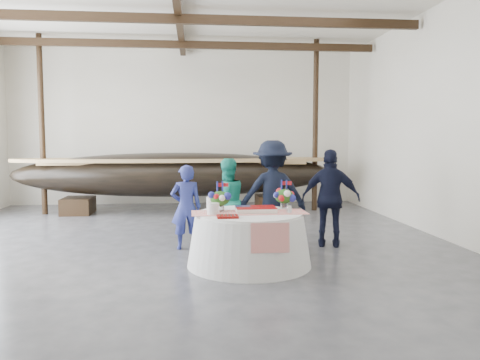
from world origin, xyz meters
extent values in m
cube|color=#3D3D42|center=(0.00, 0.00, 0.00)|extent=(10.00, 12.00, 0.01)
cube|color=silver|center=(0.00, 6.00, 2.25)|extent=(10.00, 0.02, 4.50)
cube|color=silver|center=(0.00, -6.00, 2.25)|extent=(10.00, 0.02, 4.50)
cube|color=silver|center=(5.00, 0.00, 2.25)|extent=(0.02, 12.00, 4.50)
cube|color=black|center=(0.00, 1.50, 4.25)|extent=(9.80, 0.12, 0.18)
cube|color=black|center=(0.00, 4.00, 4.25)|extent=(9.80, 0.12, 0.18)
cylinder|color=black|center=(-3.50, 4.24, 2.25)|extent=(0.14, 0.14, 4.50)
cylinder|color=black|center=(3.50, 4.24, 2.25)|extent=(0.14, 0.14, 4.50)
cube|color=black|center=(-2.68, 4.24, 0.21)|extent=(0.73, 0.93, 0.42)
cube|color=black|center=(2.30, 4.24, 0.21)|extent=(0.73, 0.93, 0.42)
ellipsoid|color=black|center=(-0.19, 4.24, 0.99)|extent=(8.31, 1.66, 1.14)
cube|color=#9E7A4C|center=(-0.19, 4.24, 1.30)|extent=(6.64, 1.09, 0.06)
cone|color=silver|center=(1.10, -1.06, 0.39)|extent=(1.87, 1.87, 0.77)
cylinder|color=silver|center=(1.10, -1.06, 0.78)|extent=(1.59, 1.59, 0.04)
cube|color=red|center=(1.10, -1.06, 0.81)|extent=(1.73, 0.57, 0.01)
cube|color=white|center=(1.21, -1.03, 0.84)|extent=(0.60, 0.40, 0.07)
cylinder|color=white|center=(0.56, -1.21, 0.89)|extent=(0.18, 0.18, 0.17)
cylinder|color=white|center=(0.56, -0.74, 0.90)|extent=(0.18, 0.18, 0.20)
cube|color=#691209|center=(0.75, -1.48, 0.82)|extent=(0.30, 0.24, 0.03)
cone|color=silver|center=(1.69, -1.18, 0.86)|extent=(0.09, 0.09, 0.12)
imported|color=navy|center=(0.14, 0.10, 0.73)|extent=(0.57, 0.41, 1.46)
imported|color=teal|center=(0.86, 0.39, 0.78)|extent=(0.93, 0.83, 1.56)
imported|color=black|center=(1.67, 0.22, 0.94)|extent=(1.23, 0.73, 1.88)
imported|color=black|center=(2.68, 0.02, 0.86)|extent=(1.09, 0.69, 1.73)
camera|label=1|loc=(0.28, -7.96, 1.90)|focal=35.00mm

